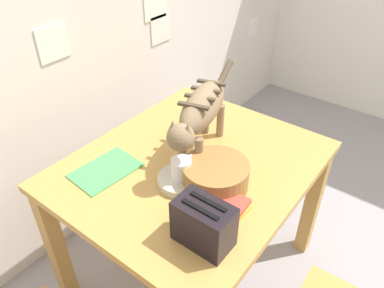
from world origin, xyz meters
name	(u,v)px	position (x,y,z in m)	size (l,w,h in m)	color
wall_rear	(63,16)	(0.00, 2.07, 1.25)	(5.19, 0.11, 2.50)	silver
dining_table	(192,178)	(-0.02, 1.29, 0.66)	(1.12, 0.95, 0.75)	#C18E45
cat	(201,111)	(0.06, 1.30, 0.98)	(0.69, 0.25, 0.31)	#856C4E
saucer_bowl	(182,180)	(-0.15, 1.24, 0.77)	(0.20, 0.20, 0.03)	beige
coffee_mug	(182,168)	(-0.15, 1.24, 0.83)	(0.13, 0.08, 0.09)	white
magazine	(106,170)	(-0.29, 1.55, 0.76)	(0.28, 0.19, 0.01)	#4AA159
book_stack	(224,210)	(-0.20, 1.00, 0.78)	(0.20, 0.15, 0.05)	gold
wicker_basket	(215,175)	(-0.08, 1.12, 0.81)	(0.27, 0.27, 0.11)	olive
toaster	(204,224)	(-0.34, 0.99, 0.84)	(0.12, 0.20, 0.18)	black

